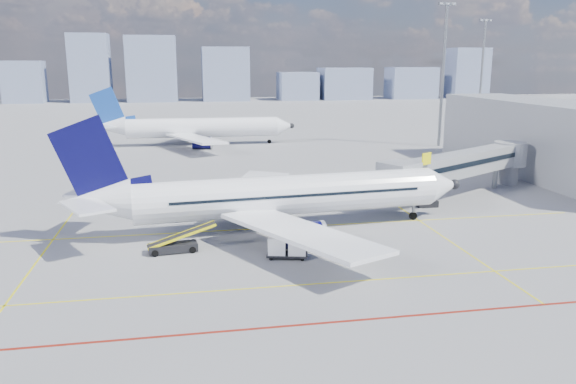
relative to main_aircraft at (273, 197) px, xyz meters
The scene contains 13 objects.
ground 7.89m from the main_aircraft, 85.04° to the right, with size 420.00×420.00×0.00m, color gray.
apron_markings 11.55m from the main_aircraft, 89.77° to the right, with size 90.00×35.12×0.01m.
jet_bridge 26.03m from the main_aircraft, 21.97° to the left, with size 23.55×15.78×6.30m.
terminal_block 44.76m from the main_aircraft, 24.89° to the left, with size 10.00×42.00×10.00m.
floodlight_mast_ne 62.34m from the main_aircraft, 51.07° to the left, with size 3.20×0.61×25.45m.
floodlight_mast_far 106.17m from the main_aircraft, 51.61° to the left, with size 3.20×0.61×25.45m.
distant_skyline 183.02m from the main_aircraft, 88.36° to the left, with size 242.03×15.84×25.98m.
main_aircraft is the anchor object (origin of this frame).
second_aircraft 57.14m from the main_aircraft, 96.04° to the left, with size 37.35×32.55×10.94m.
baggage_tug 10.49m from the main_aircraft, 61.55° to the right, with size 2.31×1.82×1.43m.
cargo_dolly 7.90m from the main_aircraft, 90.32° to the right, with size 3.42×2.12×1.74m.
belt_loader 10.26m from the main_aircraft, 152.78° to the right, with size 5.69×1.92×2.29m.
ramp_worker 11.24m from the main_aircraft, 57.51° to the right, with size 0.58×0.38×1.60m, color yellow.
Camera 1 is at (-8.15, -41.86, 15.12)m, focal length 35.00 mm.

